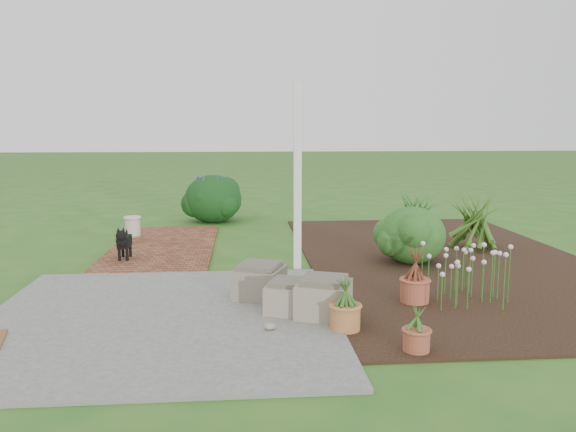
{
  "coord_description": "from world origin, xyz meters",
  "views": [
    {
      "loc": [
        -0.43,
        -7.23,
        1.89
      ],
      "look_at": [
        0.2,
        0.4,
        0.7
      ],
      "focal_mm": 35.0,
      "sensor_mm": 36.0,
      "label": 1
    }
  ],
  "objects": [
    {
      "name": "brick_path",
      "position": [
        -1.7,
        1.75,
        0.02
      ],
      "size": [
        1.6,
        3.5,
        0.04
      ],
      "primitive_type": "cube",
      "color": "brown",
      "rests_on": "ground"
    },
    {
      "name": "terracotta_pot_small_right",
      "position": [
        0.52,
        -2.25,
        0.15
      ],
      "size": [
        0.34,
        0.34,
        0.24
      ],
      "primitive_type": "cylinder",
      "rotation": [
        0.0,
        0.0,
        0.23
      ],
      "color": "#B7703E",
      "rests_on": "garden_bed"
    },
    {
      "name": "cream_ceramic_urn",
      "position": [
        -2.32,
        2.5,
        0.21
      ],
      "size": [
        0.33,
        0.33,
        0.35
      ],
      "primitive_type": "cylinder",
      "rotation": [
        0.0,
        0.0,
        -0.34
      ],
      "color": "beige",
      "rests_on": "brick_path"
    },
    {
      "name": "pink_flower_patch",
      "position": [
        2.0,
        -1.44,
        0.34
      ],
      "size": [
        1.1,
        1.1,
        0.62
      ],
      "primitive_type": null,
      "rotation": [
        0.0,
        0.0,
        0.14
      ],
      "color": "#113D0F",
      "rests_on": "garden_bed"
    },
    {
      "name": "stone_trough_far",
      "position": [
        -0.25,
        -1.2,
        0.21
      ],
      "size": [
        0.64,
        0.64,
        0.33
      ],
      "primitive_type": "cube",
      "rotation": [
        0.0,
        0.0,
        -0.38
      ],
      "color": "#716D57",
      "rests_on": "concrete_patio"
    },
    {
      "name": "black_dog",
      "position": [
        -2.12,
        0.79,
        0.31
      ],
      "size": [
        0.16,
        0.52,
        0.45
      ],
      "rotation": [
        0.0,
        0.0,
        0.01
      ],
      "color": "black",
      "rests_on": "brick_path"
    },
    {
      "name": "terracotta_pot_bronze",
      "position": [
        1.43,
        -1.47,
        0.16
      ],
      "size": [
        0.41,
        0.41,
        0.25
      ],
      "primitive_type": "cylinder",
      "rotation": [
        0.0,
        0.0,
        -0.4
      ],
      "color": "#A44F37",
      "rests_on": "garden_bed"
    },
    {
      "name": "agapanthus_clump_back",
      "position": [
        3.19,
        1.15,
        0.53
      ],
      "size": [
        1.41,
        1.41,
        1.01
      ],
      "primitive_type": null,
      "rotation": [
        0.0,
        0.0,
        -0.32
      ],
      "color": "#1C3D11",
      "rests_on": "garden_bed"
    },
    {
      "name": "stone_trough_mid",
      "position": [
        0.37,
        -1.87,
        0.21
      ],
      "size": [
        0.65,
        0.65,
        0.34
      ],
      "primitive_type": "cube",
      "rotation": [
        0.0,
        0.0,
        -0.34
      ],
      "color": "gray",
      "rests_on": "concrete_patio"
    },
    {
      "name": "garden_bed",
      "position": [
        2.5,
        0.5,
        0.01
      ],
      "size": [
        4.0,
        7.0,
        0.03
      ],
      "primitive_type": "cube",
      "color": "black",
      "rests_on": "ground"
    },
    {
      "name": "concrete_patio",
      "position": [
        -1.25,
        -1.75,
        0.02
      ],
      "size": [
        3.5,
        3.5,
        0.04
      ],
      "primitive_type": "cube",
      "color": "#5C5D5A",
      "rests_on": "ground"
    },
    {
      "name": "stone_trough_near",
      "position": [
        0.04,
        -1.73,
        0.18
      ],
      "size": [
        0.55,
        0.55,
        0.29
      ],
      "primitive_type": "cube",
      "rotation": [
        0.0,
        0.0,
        -0.34
      ],
      "color": "gray",
      "rests_on": "concrete_patio"
    },
    {
      "name": "ground",
      "position": [
        0.0,
        0.0,
        0.0
      ],
      "size": [
        80.0,
        80.0,
        0.0
      ],
      "primitive_type": "plane",
      "color": "#2A641F",
      "rests_on": "ground"
    },
    {
      "name": "evergreen_shrub",
      "position": [
        1.94,
        0.36,
        0.43
      ],
      "size": [
        1.26,
        1.26,
        0.81
      ],
      "primitive_type": "ellipsoid",
      "rotation": [
        0.0,
        0.0,
        -0.43
      ],
      "color": "#123E11",
      "rests_on": "garden_bed"
    },
    {
      "name": "purple_flowering_bush",
      "position": [
        -1.03,
        4.28,
        0.49
      ],
      "size": [
        1.21,
        1.21,
        0.99
      ],
      "primitive_type": "ellipsoid",
      "rotation": [
        0.0,
        0.0,
        0.04
      ],
      "color": "black",
      "rests_on": "ground"
    },
    {
      "name": "agapanthus_clump_front",
      "position": [
        2.59,
        2.2,
        0.47
      ],
      "size": [
        1.3,
        1.3,
        0.89
      ],
      "primitive_type": null,
      "rotation": [
        0.0,
        0.0,
        0.39
      ],
      "color": "#0D3E0C",
      "rests_on": "garden_bed"
    },
    {
      "name": "terracotta_pot_small_left",
      "position": [
        1.03,
        -2.8,
        0.12
      ],
      "size": [
        0.29,
        0.29,
        0.19
      ],
      "primitive_type": "cylinder",
      "rotation": [
        0.0,
        0.0,
        -0.36
      ],
      "color": "#9A4A34",
      "rests_on": "garden_bed"
    },
    {
      "name": "veranda_post",
      "position": [
        0.3,
        0.1,
        1.25
      ],
      "size": [
        0.1,
        0.1,
        2.5
      ],
      "primitive_type": "cube",
      "color": "white",
      "rests_on": "ground"
    }
  ]
}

